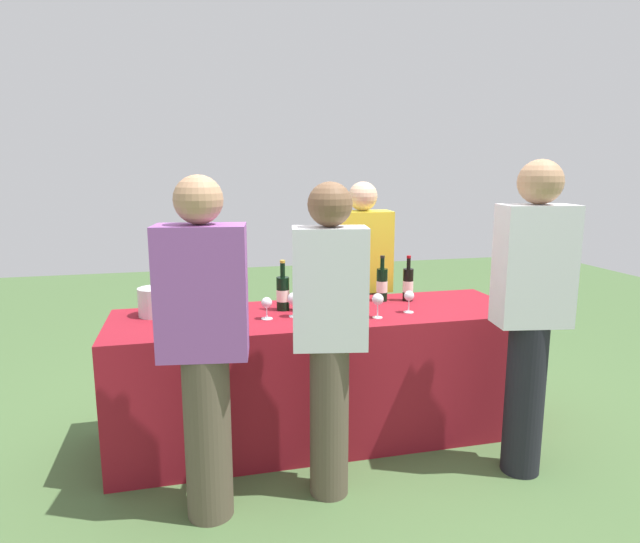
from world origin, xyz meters
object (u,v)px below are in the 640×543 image
(guest_1, at_px, (330,330))
(wine_bottle_3, at_px, (299,293))
(wine_glass_1, at_px, (267,304))
(guest_2, at_px, (531,307))
(wine_bottle_1, at_px, (223,295))
(wine_glass_3, at_px, (360,300))
(wine_bottle_5, at_px, (358,291))
(wine_bottle_7, at_px, (408,284))
(wine_bottle_6, at_px, (382,284))
(wine_bottle_2, at_px, (283,293))
(guest_0, at_px, (204,340))
(ice_bucket, at_px, (156,302))
(wine_glass_5, at_px, (409,297))
(server_pouring, at_px, (362,281))
(wine_glass_0, at_px, (229,307))
(wine_glass_4, at_px, (378,300))
(wine_bottle_0, at_px, (182,297))
(wine_bottle_4, at_px, (339,286))
(wine_glass_2, at_px, (294,300))

(guest_1, bearing_deg, wine_bottle_3, 101.41)
(wine_glass_1, height_order, guest_2, guest_2)
(wine_bottle_1, relative_size, wine_glass_3, 2.47)
(wine_bottle_5, height_order, wine_bottle_7, wine_bottle_7)
(guest_2, bearing_deg, wine_bottle_6, 130.19)
(wine_glass_1, bearing_deg, wine_bottle_2, 55.06)
(guest_0, bearing_deg, wine_bottle_2, 65.55)
(wine_bottle_7, bearing_deg, ice_bucket, 179.72)
(wine_bottle_7, relative_size, wine_glass_5, 2.22)
(server_pouring, distance_m, guest_2, 1.38)
(wine_bottle_3, bearing_deg, wine_bottle_1, -178.92)
(wine_glass_0, bearing_deg, wine_bottle_7, 13.39)
(server_pouring, bearing_deg, wine_glass_3, 77.24)
(wine_bottle_7, relative_size, wine_glass_4, 2.06)
(guest_0, distance_m, guest_1, 0.60)
(wine_bottle_0, xyz_separation_m, wine_bottle_5, (1.06, -0.02, -0.01))
(wine_bottle_2, distance_m, wine_glass_4, 0.59)
(wine_bottle_3, xyz_separation_m, ice_bucket, (-0.84, 0.09, -0.02))
(wine_bottle_3, bearing_deg, wine_glass_3, -32.57)
(wine_bottle_5, relative_size, wine_glass_3, 2.09)
(wine_bottle_0, relative_size, wine_glass_5, 2.49)
(wine_bottle_4, bearing_deg, wine_bottle_6, 8.50)
(wine_bottle_7, height_order, wine_glass_1, wine_bottle_7)
(wine_bottle_2, bearing_deg, server_pouring, 37.16)
(wine_bottle_2, bearing_deg, wine_glass_3, -30.09)
(wine_bottle_2, height_order, wine_glass_4, wine_bottle_2)
(wine_bottle_6, distance_m, ice_bucket, 1.41)
(wine_glass_1, bearing_deg, wine_bottle_7, 13.17)
(guest_0, distance_m, guest_2, 1.67)
(wine_bottle_0, distance_m, wine_bottle_5, 1.06)
(guest_1, xyz_separation_m, guest_2, (1.07, -0.05, 0.06))
(wine_bottle_1, bearing_deg, wine_glass_1, -30.08)
(wine_glass_0, relative_size, wine_glass_2, 0.97)
(wine_bottle_3, distance_m, guest_2, 1.31)
(wine_glass_4, bearing_deg, wine_bottle_4, 112.02)
(wine_bottle_0, height_order, wine_bottle_5, wine_bottle_0)
(wine_glass_2, xyz_separation_m, guest_2, (1.14, -0.61, 0.04))
(wine_bottle_6, height_order, wine_glass_3, wine_bottle_6)
(wine_bottle_1, bearing_deg, wine_glass_0, -84.71)
(wine_bottle_0, relative_size, wine_bottle_6, 1.12)
(wine_bottle_1, height_order, wine_glass_1, wine_bottle_1)
(wine_bottle_5, distance_m, guest_2, 1.02)
(wine_bottle_3, xyz_separation_m, wine_glass_4, (0.41, -0.27, -0.00))
(wine_glass_5, height_order, guest_1, guest_1)
(wine_bottle_2, relative_size, wine_glass_2, 2.12)
(wine_glass_0, distance_m, wine_glass_4, 0.84)
(wine_bottle_2, distance_m, server_pouring, 0.84)
(wine_bottle_6, height_order, wine_glass_1, wine_bottle_6)
(wine_bottle_0, relative_size, wine_glass_1, 2.61)
(wine_bottle_3, bearing_deg, guest_1, -89.25)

